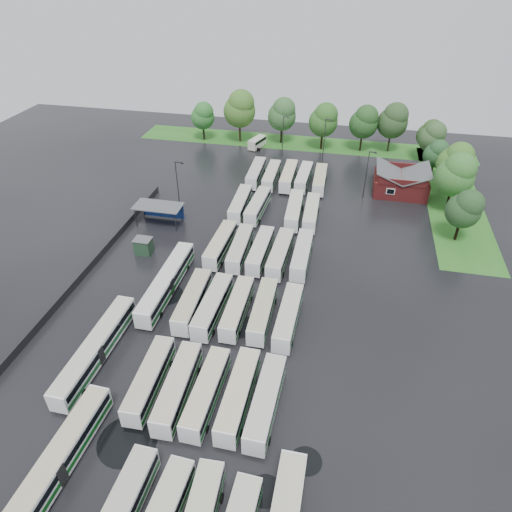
# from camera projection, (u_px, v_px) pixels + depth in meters

# --- Properties ---
(ground) EXTENTS (160.00, 160.00, 0.00)m
(ground) POSITION_uv_depth(u_px,v_px,m) (221.00, 321.00, 59.27)
(ground) COLOR black
(ground) RESTS_ON ground
(brick_building) EXTENTS (10.07, 8.60, 5.39)m
(brick_building) POSITION_uv_depth(u_px,v_px,m) (400.00, 184.00, 88.30)
(brick_building) COLOR maroon
(brick_building) RESTS_ON ground
(wash_shed) EXTENTS (8.20, 4.20, 3.58)m
(wash_shed) POSITION_uv_depth(u_px,v_px,m) (159.00, 207.00, 78.21)
(wash_shed) COLOR #2D2D30
(wash_shed) RESTS_ON ground
(utility_hut) EXTENTS (2.70, 2.20, 2.62)m
(utility_hut) POSITION_uv_depth(u_px,v_px,m) (144.00, 246.00, 71.43)
(utility_hut) COLOR #1E3A24
(utility_hut) RESTS_ON ground
(grass_strip_north) EXTENTS (80.00, 10.00, 0.01)m
(grass_strip_north) POSITION_uv_depth(u_px,v_px,m) (302.00, 143.00, 110.85)
(grass_strip_north) COLOR #2B6F1F
(grass_strip_north) RESTS_ON ground
(grass_strip_east) EXTENTS (10.00, 50.00, 0.01)m
(grass_strip_east) POSITION_uv_depth(u_px,v_px,m) (452.00, 197.00, 87.64)
(grass_strip_east) COLOR #2B6F1F
(grass_strip_east) RESTS_ON ground
(west_fence) EXTENTS (0.10, 50.00, 1.20)m
(west_fence) POSITION_uv_depth(u_px,v_px,m) (95.00, 262.00, 69.20)
(west_fence) COLOR #2D2D30
(west_fence) RESTS_ON ground
(bus_r1c0) EXTENTS (2.66, 10.73, 2.97)m
(bus_r1c0) POSITION_uv_depth(u_px,v_px,m) (150.00, 379.00, 49.46)
(bus_r1c0) COLOR white
(bus_r1c0) RESTS_ON ground
(bus_r1c1) EXTENTS (2.72, 11.04, 3.05)m
(bus_r1c1) POSITION_uv_depth(u_px,v_px,m) (178.00, 387.00, 48.51)
(bus_r1c1) COLOR white
(bus_r1c1) RESTS_ON ground
(bus_r1c2) EXTENTS (2.48, 10.79, 2.99)m
(bus_r1c2) POSITION_uv_depth(u_px,v_px,m) (206.00, 392.00, 48.00)
(bus_r1c2) COLOR white
(bus_r1c2) RESTS_ON ground
(bus_r1c3) EXTENTS (2.44, 11.08, 3.08)m
(bus_r1c3) POSITION_uv_depth(u_px,v_px,m) (238.00, 395.00, 47.69)
(bus_r1c3) COLOR white
(bus_r1c3) RESTS_ON ground
(bus_r1c4) EXTENTS (2.58, 11.01, 3.05)m
(bus_r1c4) POSITION_uv_depth(u_px,v_px,m) (266.00, 401.00, 47.01)
(bus_r1c4) COLOR white
(bus_r1c4) RESTS_ON ground
(bus_r2c0) EXTENTS (2.63, 11.04, 3.06)m
(bus_r2c0) POSITION_uv_depth(u_px,v_px,m) (192.00, 301.00, 60.06)
(bus_r2c0) COLOR white
(bus_r2c0) RESTS_ON ground
(bus_r2c1) EXTENTS (2.65, 11.06, 3.06)m
(bus_r2c1) POSITION_uv_depth(u_px,v_px,m) (213.00, 306.00, 59.24)
(bus_r2c1) COLOR white
(bus_r2c1) RESTS_ON ground
(bus_r2c2) EXTENTS (2.31, 10.59, 2.94)m
(bus_r2c2) POSITION_uv_depth(u_px,v_px,m) (237.00, 308.00, 59.00)
(bus_r2c2) COLOR white
(bus_r2c2) RESTS_ON ground
(bus_r2c3) EXTENTS (2.48, 10.71, 2.97)m
(bus_r2c3) POSITION_uv_depth(u_px,v_px,m) (263.00, 310.00, 58.58)
(bus_r2c3) COLOR white
(bus_r2c3) RESTS_ON ground
(bus_r2c4) EXTENTS (2.47, 10.79, 2.99)m
(bus_r2c4) POSITION_uv_depth(u_px,v_px,m) (288.00, 316.00, 57.63)
(bus_r2c4) COLOR white
(bus_r2c4) RESTS_ON ground
(bus_r3c0) EXTENTS (2.65, 10.97, 3.04)m
(bus_r3c0) POSITION_uv_depth(u_px,v_px,m) (221.00, 244.00, 71.14)
(bus_r3c0) COLOR white
(bus_r3c0) RESTS_ON ground
(bus_r3c1) EXTENTS (2.56, 10.70, 2.96)m
(bus_r3c1) POSITION_uv_depth(u_px,v_px,m) (240.00, 248.00, 70.40)
(bus_r3c1) COLOR white
(bus_r3c1) RESTS_ON ground
(bus_r3c2) EXTENTS (2.44, 10.70, 2.97)m
(bus_r3c2) POSITION_uv_depth(u_px,v_px,m) (260.00, 250.00, 69.90)
(bus_r3c2) COLOR white
(bus_r3c2) RESTS_ON ground
(bus_r3c3) EXTENTS (2.69, 11.11, 3.07)m
(bus_r3c3) POSITION_uv_depth(u_px,v_px,m) (280.00, 253.00, 69.07)
(bus_r3c3) COLOR white
(bus_r3c3) RESTS_ON ground
(bus_r3c4) EXTENTS (2.36, 10.93, 3.04)m
(bus_r3c4) POSITION_uv_depth(u_px,v_px,m) (302.00, 254.00, 68.91)
(bus_r3c4) COLOR white
(bus_r3c4) RESTS_ON ground
(bus_r4c0) EXTENTS (2.63, 10.93, 3.02)m
(bus_r4c0) POSITION_uv_depth(u_px,v_px,m) (240.00, 204.00, 82.09)
(bus_r4c0) COLOR white
(bus_r4c0) RESTS_ON ground
(bus_r4c1) EXTENTS (2.79, 10.89, 3.00)m
(bus_r4c1) POSITION_uv_depth(u_px,v_px,m) (258.00, 206.00, 81.55)
(bus_r4c1) COLOR white
(bus_r4c1) RESTS_ON ground
(bus_r4c3) EXTENTS (2.85, 11.25, 3.11)m
(bus_r4c3) POSITION_uv_depth(u_px,v_px,m) (294.00, 210.00, 80.09)
(bus_r4c3) COLOR white
(bus_r4c3) RESTS_ON ground
(bus_r4c4) EXTENTS (2.55, 10.63, 2.94)m
(bus_r4c4) POSITION_uv_depth(u_px,v_px,m) (311.00, 213.00, 79.52)
(bus_r4c4) COLOR white
(bus_r4c4) RESTS_ON ground
(bus_r5c0) EXTENTS (2.59, 10.92, 3.02)m
(bus_r5c0) POSITION_uv_depth(u_px,v_px,m) (256.00, 173.00, 92.90)
(bus_r5c0) COLOR white
(bus_r5c0) RESTS_ON ground
(bus_r5c1) EXTENTS (2.44, 10.63, 2.95)m
(bus_r5c1) POSITION_uv_depth(u_px,v_px,m) (271.00, 176.00, 91.96)
(bus_r5c1) COLOR white
(bus_r5c1) RESTS_ON ground
(bus_r5c2) EXTENTS (2.47, 11.02, 3.06)m
(bus_r5c2) POSITION_uv_depth(u_px,v_px,m) (289.00, 176.00, 91.65)
(bus_r5c2) COLOR white
(bus_r5c2) RESTS_ON ground
(bus_r5c3) EXTENTS (2.50, 10.63, 2.95)m
(bus_r5c3) POSITION_uv_depth(u_px,v_px,m) (304.00, 177.00, 91.35)
(bus_r5c3) COLOR white
(bus_r5c3) RESTS_ON ground
(bus_r5c4) EXTENTS (2.51, 10.62, 2.94)m
(bus_r5c4) POSITION_uv_depth(u_px,v_px,m) (320.00, 179.00, 90.47)
(bus_r5c4) COLOR white
(bus_r5c4) RESTS_ON ground
(artic_bus_west_a) EXTENTS (2.80, 16.10, 2.98)m
(artic_bus_west_a) POSITION_uv_depth(u_px,v_px,m) (56.00, 464.00, 41.43)
(artic_bus_west_a) COLOR white
(artic_bus_west_a) RESTS_ON ground
(artic_bus_west_b) EXTENTS (2.40, 16.56, 3.07)m
(artic_bus_west_b) POSITION_uv_depth(u_px,v_px,m) (167.00, 282.00, 63.31)
(artic_bus_west_b) COLOR white
(artic_bus_west_b) RESTS_ON ground
(artic_bus_west_c) EXTENTS (2.51, 16.26, 3.01)m
(artic_bus_west_c) POSITION_uv_depth(u_px,v_px,m) (96.00, 349.00, 53.07)
(artic_bus_west_c) COLOR white
(artic_bus_west_c) RESTS_ON ground
(minibus) EXTENTS (3.57, 5.76, 2.36)m
(minibus) POSITION_uv_depth(u_px,v_px,m) (257.00, 142.00, 107.78)
(minibus) COLOR silver
(minibus) RESTS_ON ground
(tree_north_0) EXTENTS (5.64, 5.64, 9.34)m
(tree_north_0) POSITION_uv_depth(u_px,v_px,m) (203.00, 115.00, 109.42)
(tree_north_0) COLOR black
(tree_north_0) RESTS_ON ground
(tree_north_1) EXTENTS (7.57, 7.57, 12.54)m
(tree_north_1) POSITION_uv_depth(u_px,v_px,m) (240.00, 108.00, 107.25)
(tree_north_1) COLOR #392717
(tree_north_1) RESTS_ON ground
(tree_north_2) EXTENTS (6.66, 6.66, 11.04)m
(tree_north_2) POSITION_uv_depth(u_px,v_px,m) (283.00, 114.00, 106.97)
(tree_north_2) COLOR black
(tree_north_2) RESTS_ON ground
(tree_north_3) EXTENTS (6.62, 6.62, 10.97)m
(tree_north_3) POSITION_uv_depth(u_px,v_px,m) (324.00, 120.00, 103.73)
(tree_north_3) COLOR black
(tree_north_3) RESTS_ON ground
(tree_north_4) EXTENTS (6.49, 6.49, 10.75)m
(tree_north_4) POSITION_uv_depth(u_px,v_px,m) (364.00, 122.00, 103.02)
(tree_north_4) COLOR black
(tree_north_4) RESTS_ON ground
(tree_north_5) EXTENTS (6.87, 6.87, 11.37)m
(tree_north_5) POSITION_uv_depth(u_px,v_px,m) (393.00, 120.00, 102.51)
(tree_north_5) COLOR #35271B
(tree_north_5) RESTS_ON ground
(tree_north_6) EXTENTS (5.47, 5.47, 9.06)m
(tree_north_6) POSITION_uv_depth(u_px,v_px,m) (430.00, 134.00, 99.68)
(tree_north_6) COLOR #2C2317
(tree_north_6) RESTS_ON ground
(tree_east_0) EXTENTS (5.56, 5.55, 9.19)m
(tree_east_0) POSITION_uv_depth(u_px,v_px,m) (465.00, 209.00, 71.91)
(tree_east_0) COLOR black
(tree_east_0) RESTS_ON ground
(tree_east_1) EXTENTS (6.79, 6.79, 11.25)m
(tree_east_1) POSITION_uv_depth(u_px,v_px,m) (456.00, 174.00, 79.24)
(tree_east_1) COLOR black
(tree_east_1) RESTS_ON ground
(tree_east_2) EXTENTS (6.45, 6.45, 10.68)m
(tree_east_2) POSITION_uv_depth(u_px,v_px,m) (456.00, 162.00, 84.68)
(tree_east_2) COLOR black
(tree_east_2) RESTS_ON ground
(tree_east_3) EXTENTS (4.92, 4.92, 8.14)m
(tree_east_3) POSITION_uv_depth(u_px,v_px,m) (437.00, 153.00, 92.07)
(tree_east_3) COLOR black
(tree_east_3) RESTS_ON ground
(tree_east_4) EXTENTS (5.66, 5.66, 9.38)m
(tree_east_4) POSITION_uv_depth(u_px,v_px,m) (433.00, 136.00, 97.78)
(tree_east_4) COLOR black
(tree_east_4) RESTS_ON ground
(lamp_post_ne) EXTENTS (1.45, 0.28, 9.39)m
(lamp_post_ne) POSITION_uv_depth(u_px,v_px,m) (367.00, 172.00, 84.39)
(lamp_post_ne) COLOR #2D2D30
(lamp_post_ne) RESTS_ON ground
(lamp_post_nw) EXTENTS (1.63, 0.32, 10.57)m
(lamp_post_nw) POSITION_uv_depth(u_px,v_px,m) (178.00, 186.00, 78.06)
(lamp_post_nw) COLOR #2D2D30
(lamp_post_nw) RESTS_ON ground
(lamp_post_back_w) EXTENTS (1.40, 0.27, 9.12)m
(lamp_post_back_w) POSITION_uv_depth(u_px,v_px,m) (283.00, 133.00, 101.46)
(lamp_post_back_w) COLOR #2D2D30
(lamp_post_back_w) RESTS_ON ground
(lamp_post_back_e) EXTENTS (1.51, 0.29, 9.79)m
(lamp_post_back_e) POSITION_uv_depth(u_px,v_px,m) (325.00, 138.00, 98.00)
(lamp_post_back_e) COLOR #2D2D30
(lamp_post_back_e) RESTS_ON ground
(puddle_0) EXTENTS (5.98, 5.98, 0.01)m
(puddle_0) POSITION_uv_depth(u_px,v_px,m) (128.00, 441.00, 45.16)
(puddle_0) COLOR black
(puddle_0) RESTS_ON ground
(puddle_1) EXTENTS (3.19, 3.19, 0.01)m
(puddle_1) POSITION_uv_depth(u_px,v_px,m) (265.00, 491.00, 41.08)
(puddle_1) COLOR black
(puddle_1) RESTS_ON ground
(puddle_2) EXTENTS (4.70, 4.70, 0.01)m
(puddle_2) POSITION_uv_depth(u_px,v_px,m) (166.00, 295.00, 63.71)
(puddle_2) COLOR black
(puddle_2) RESTS_ON ground
(puddle_3) EXTENTS (4.53, 4.53, 0.01)m
(puddle_3) POSITION_uv_depth(u_px,v_px,m) (238.00, 326.00, 58.54)
(puddle_3) COLOR black
(puddle_3) RESTS_ON ground
(puddle_4) EXTENTS (3.12, 3.12, 0.01)m
(puddle_4) POSITION_uv_depth(u_px,v_px,m) (306.00, 461.00, 43.42)
(puddle_4) COLOR black
(puddle_4) RESTS_ON ground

